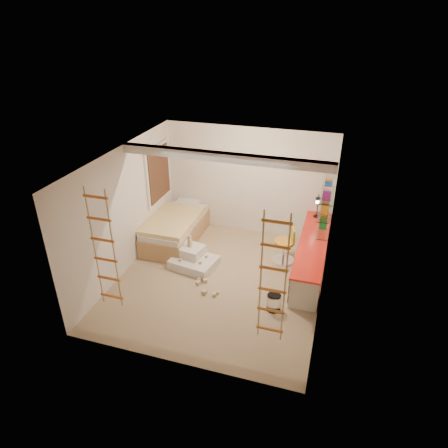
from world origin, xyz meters
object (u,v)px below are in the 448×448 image
(play_platform, at_px, (193,259))
(swivel_chair, at_px, (285,249))
(desk, at_px, (312,255))
(bed, at_px, (176,228))

(play_platform, bearing_deg, swivel_chair, 22.08)
(swivel_chair, bearing_deg, desk, -22.01)
(desk, relative_size, swivel_chair, 3.40)
(swivel_chair, xyz_separation_m, play_platform, (-1.84, -0.75, -0.15))
(desk, xyz_separation_m, swivel_chair, (-0.59, 0.24, -0.10))
(desk, bearing_deg, swivel_chair, 157.99)
(desk, distance_m, bed, 3.22)
(bed, xyz_separation_m, swivel_chair, (2.61, -0.13, -0.03))
(swivel_chair, bearing_deg, play_platform, -157.92)
(desk, relative_size, play_platform, 2.74)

